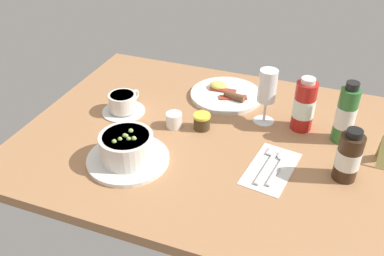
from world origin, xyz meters
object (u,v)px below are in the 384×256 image
coffee_cup (123,104)px  sauce_bottle_brown (348,157)px  creamer_jug (174,120)px  cutlery_setting (272,167)px  wine_glass (267,89)px  breakfast_plate (226,94)px  sauce_bottle_green (346,115)px  sauce_bottle_red (304,106)px  jam_jar (202,121)px  porridge_bowl (127,149)px

coffee_cup → sauce_bottle_brown: bearing=-7.1°
creamer_jug → sauce_bottle_brown: bearing=-7.5°
cutlery_setting → coffee_cup: coffee_cup is taller
sauce_bottle_brown → coffee_cup: bearing=172.9°
wine_glass → breakfast_plate: wine_glass is taller
wine_glass → sauce_bottle_brown: wine_glass is taller
sauce_bottle_green → sauce_bottle_red: sauce_bottle_green is taller
wine_glass → jam_jar: bearing=-147.9°
cutlery_setting → sauce_bottle_green: bearing=50.8°
cutlery_setting → jam_jar: jam_jar is taller
sauce_bottle_brown → breakfast_plate: (-40.32, 29.34, -5.77)cm
cutlery_setting → wine_glass: size_ratio=1.22×
cutlery_setting → porridge_bowl: bearing=-163.8°
jam_jar → sauce_bottle_red: 30.35cm
jam_jar → breakfast_plate: (1.35, 20.94, -1.53)cm
coffee_cup → breakfast_plate: 34.90cm
jam_jar → creamer_jug: bearing=-167.1°
sauce_bottle_red → breakfast_plate: 29.31cm
jam_jar → breakfast_plate: size_ratio=0.21×
breakfast_plate → jam_jar: bearing=-93.7°
coffee_cup → sauce_bottle_brown: (68.28, -8.55, 3.70)cm
creamer_jug → jam_jar: (8.22, 1.88, 0.07)cm
jam_jar → sauce_bottle_brown: 42.71cm
cutlery_setting → breakfast_plate: size_ratio=0.88×
jam_jar → sauce_bottle_brown: bearing=-11.4°
porridge_bowl → sauce_bottle_red: sauce_bottle_red is taller
cutlery_setting → breakfast_plate: breakfast_plate is taller
porridge_bowl → coffee_cup: porridge_bowl is taller
creamer_jug → sauce_bottle_green: 49.29cm
sauce_bottle_green → sauce_bottle_red: 11.89cm
porridge_bowl → sauce_bottle_green: 61.25cm
cutlery_setting → wine_glass: bearing=107.7°
creamer_jug → breakfast_plate: (9.57, 22.81, -1.46)cm
coffee_cup → jam_jar: (26.62, -0.15, -0.53)cm
porridge_bowl → breakfast_plate: size_ratio=0.92×
cutlery_setting → sauce_bottle_brown: bearing=8.5°
creamer_jug → wine_glass: wine_glass is taller
porridge_bowl → sauce_bottle_brown: size_ratio=1.52×
wine_glass → breakfast_plate: 21.34cm
porridge_bowl → coffee_cup: size_ratio=1.62×
creamer_jug → wine_glass: 29.26cm
cutlery_setting → breakfast_plate: 39.02cm
sauce_bottle_brown → sauce_bottle_green: sauce_bottle_green is taller
creamer_jug → wine_glass: size_ratio=0.34×
breakfast_plate → porridge_bowl: bearing=-109.1°
creamer_jug → sauce_bottle_red: sauce_bottle_red is taller
coffee_cup → breakfast_plate: (27.96, 20.78, -2.07)cm
coffee_cup → breakfast_plate: bearing=36.6°
wine_glass → breakfast_plate: size_ratio=0.72×
porridge_bowl → jam_jar: porridge_bowl is taller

